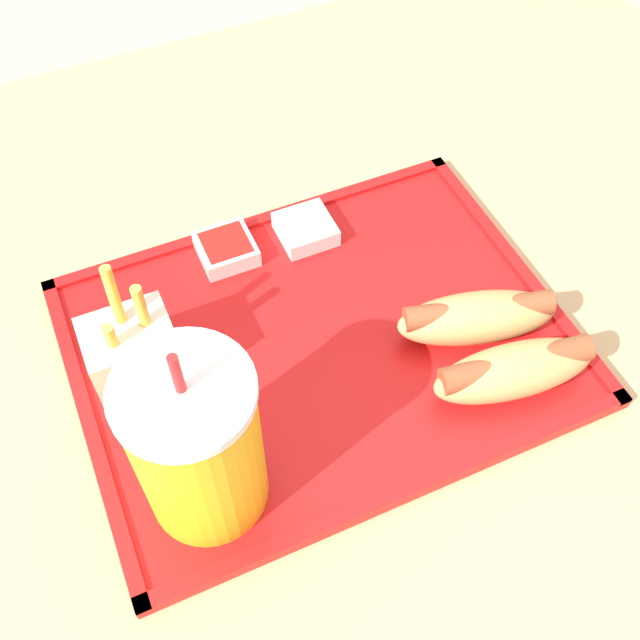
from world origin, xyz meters
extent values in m
plane|color=#ADA393|center=(0.00, 0.00, 0.00)|extent=(8.00, 8.00, 0.00)
cube|color=tan|center=(0.00, 0.00, 0.37)|extent=(1.24, 1.05, 0.74)
cube|color=red|center=(-0.02, -0.02, 0.74)|extent=(0.43, 0.33, 0.01)
cube|color=red|center=(-0.02, -0.18, 0.75)|extent=(0.43, 0.01, 0.00)
cube|color=red|center=(-0.02, 0.14, 0.75)|extent=(0.43, 0.01, 0.00)
cube|color=red|center=(-0.22, -0.02, 0.75)|extent=(0.01, 0.33, 0.00)
cube|color=red|center=(0.19, -0.02, 0.75)|extent=(0.01, 0.33, 0.00)
cylinder|color=gold|center=(0.12, 0.07, 0.82)|extent=(0.09, 0.09, 0.14)
cylinder|color=white|center=(0.12, 0.07, 0.90)|extent=(0.09, 0.09, 0.01)
cylinder|color=red|center=(0.12, 0.07, 0.92)|extent=(0.01, 0.01, 0.03)
ellipsoid|color=tan|center=(-0.14, 0.09, 0.77)|extent=(0.15, 0.07, 0.05)
cylinder|color=brown|center=(-0.14, 0.09, 0.78)|extent=(0.13, 0.04, 0.02)
ellipsoid|color=tan|center=(-0.14, 0.03, 0.77)|extent=(0.15, 0.08, 0.05)
cylinder|color=brown|center=(-0.14, 0.03, 0.78)|extent=(0.13, 0.06, 0.02)
cube|color=silver|center=(0.14, -0.05, 0.78)|extent=(0.07, 0.06, 0.07)
cylinder|color=gold|center=(0.15, -0.04, 0.81)|extent=(0.01, 0.01, 0.06)
cylinder|color=gold|center=(0.14, -0.06, 0.83)|extent=(0.01, 0.02, 0.09)
cylinder|color=gold|center=(0.12, -0.05, 0.82)|extent=(0.01, 0.02, 0.08)
cube|color=silver|center=(-0.05, -0.14, 0.76)|extent=(0.05, 0.05, 0.02)
cube|color=white|center=(-0.05, -0.14, 0.77)|extent=(0.04, 0.04, 0.00)
cube|color=silver|center=(0.03, -0.15, 0.76)|extent=(0.05, 0.05, 0.02)
cube|color=#B21914|center=(0.03, -0.15, 0.77)|extent=(0.04, 0.04, 0.00)
camera|label=1|loc=(0.14, 0.32, 1.29)|focal=42.00mm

